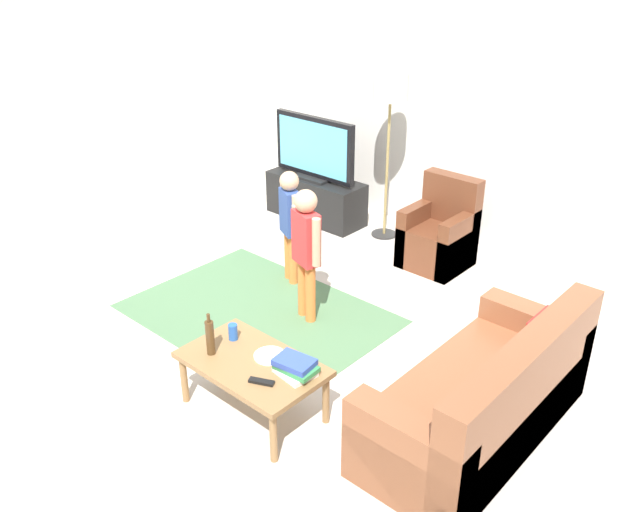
% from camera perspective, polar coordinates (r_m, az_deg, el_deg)
% --- Properties ---
extents(ground, '(7.80, 7.80, 0.00)m').
position_cam_1_polar(ground, '(5.36, -4.32, -8.38)').
color(ground, beige).
extents(wall_back, '(6.00, 0.12, 2.70)m').
position_cam_1_polar(wall_back, '(7.03, 13.41, 11.67)').
color(wall_back, silver).
rests_on(wall_back, ground).
extents(wall_left, '(0.12, 6.00, 2.70)m').
position_cam_1_polar(wall_left, '(7.12, -22.16, 10.64)').
color(wall_left, silver).
rests_on(wall_left, ground).
extents(area_rug, '(2.20, 1.60, 0.01)m').
position_cam_1_polar(area_rug, '(5.88, -5.36, -4.95)').
color(area_rug, '#4C724C').
rests_on(area_rug, ground).
extents(tv_stand, '(1.20, 0.44, 0.50)m').
position_cam_1_polar(tv_stand, '(7.69, -0.38, 4.96)').
color(tv_stand, black).
rests_on(tv_stand, ground).
extents(tv, '(1.10, 0.28, 0.71)m').
position_cam_1_polar(tv, '(7.48, -0.50, 9.24)').
color(tv, black).
rests_on(tv, tv_stand).
extents(couch, '(0.80, 1.80, 0.86)m').
position_cam_1_polar(couch, '(4.53, 14.28, -12.13)').
color(couch, brown).
rests_on(couch, ground).
extents(armchair, '(0.60, 0.60, 0.90)m').
position_cam_1_polar(armchair, '(6.70, 10.34, 1.67)').
color(armchair, brown).
rests_on(armchair, ground).
extents(floor_lamp, '(0.36, 0.36, 1.78)m').
position_cam_1_polar(floor_lamp, '(6.89, 6.10, 13.60)').
color(floor_lamp, '#262626').
rests_on(floor_lamp, ground).
extents(child_near_tv, '(0.34, 0.22, 1.10)m').
position_cam_1_polar(child_near_tv, '(6.12, -2.60, 3.40)').
color(child_near_tv, orange).
rests_on(child_near_tv, ground).
extents(child_center, '(0.38, 0.21, 1.19)m').
position_cam_1_polar(child_center, '(5.47, -1.20, 1.08)').
color(child_center, orange).
rests_on(child_center, ground).
extents(coffee_table, '(1.00, 0.60, 0.42)m').
position_cam_1_polar(coffee_table, '(4.58, -5.87, -9.54)').
color(coffee_table, olive).
rests_on(coffee_table, ground).
extents(book_stack, '(0.30, 0.23, 0.11)m').
position_cam_1_polar(book_stack, '(4.39, -2.16, -9.55)').
color(book_stack, white).
rests_on(book_stack, coffee_table).
extents(bottle, '(0.06, 0.06, 0.32)m').
position_cam_1_polar(bottle, '(4.60, -9.47, -6.91)').
color(bottle, '#4C3319').
rests_on(bottle, coffee_table).
extents(tv_remote, '(0.17, 0.11, 0.02)m').
position_cam_1_polar(tv_remote, '(4.35, -5.07, -10.75)').
color(tv_remote, black).
rests_on(tv_remote, coffee_table).
extents(soda_can, '(0.07, 0.07, 0.12)m').
position_cam_1_polar(soda_can, '(4.77, -7.52, -6.51)').
color(soda_can, '#2659B2').
rests_on(soda_can, coffee_table).
extents(plate, '(0.22, 0.22, 0.02)m').
position_cam_1_polar(plate, '(4.59, -4.36, -8.57)').
color(plate, white).
rests_on(plate, coffee_table).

